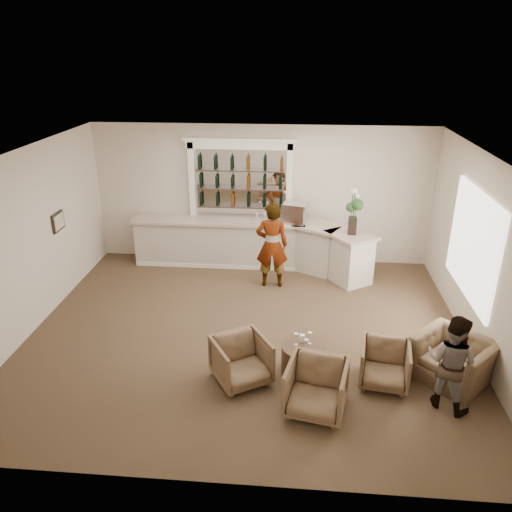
{
  "coord_description": "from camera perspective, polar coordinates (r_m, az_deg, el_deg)",
  "views": [
    {
      "loc": [
        0.86,
        -7.98,
        4.96
      ],
      "look_at": [
        0.09,
        0.9,
        1.17
      ],
      "focal_mm": 35.0,
      "sensor_mm": 36.0,
      "label": 1
    }
  ],
  "objects": [
    {
      "name": "armchair_center",
      "position": [
        7.49,
        6.89,
        -14.73
      ],
      "size": [
        1.0,
        1.02,
        0.79
      ],
      "primitive_type": "imported",
      "rotation": [
        0.0,
        0.0,
        -0.21
      ],
      "color": "brown",
      "rests_on": "ground"
    },
    {
      "name": "back_bar_alcove",
      "position": [
        11.84,
        -1.8,
        8.71
      ],
      "size": [
        2.64,
        0.25,
        3.0
      ],
      "color": "white",
      "rests_on": "ground"
    },
    {
      "name": "wine_glass_tbl_c",
      "position": [
        7.99,
        5.75,
        -10.11
      ],
      "size": [
        0.07,
        0.07,
        0.21
      ],
      "primitive_type": null,
      "color": "white",
      "rests_on": "cocktail_table"
    },
    {
      "name": "armchair_far",
      "position": [
        8.66,
        21.59,
        -10.91
      ],
      "size": [
        1.47,
        1.46,
        0.72
      ],
      "primitive_type": "imported",
      "rotation": [
        0.0,
        0.0,
        -0.76
      ],
      "color": "brown",
      "rests_on": "ground"
    },
    {
      "name": "bar_counter",
      "position": [
        11.86,
        -0.32,
        1.34
      ],
      "size": [
        5.72,
        1.8,
        1.14
      ],
      "color": "beige",
      "rests_on": "ground"
    },
    {
      "name": "armchair_left",
      "position": [
        8.01,
        -1.68,
        -11.87
      ],
      "size": [
        1.11,
        1.12,
        0.75
      ],
      "primitive_type": "imported",
      "rotation": [
        0.0,
        0.0,
        0.54
      ],
      "color": "brown",
      "rests_on": "ground"
    },
    {
      "name": "wine_glass_bar_left",
      "position": [
        11.63,
        1.03,
        4.41
      ],
      "size": [
        0.07,
        0.07,
        0.21
      ],
      "primitive_type": null,
      "color": "white",
      "rests_on": "bar_counter"
    },
    {
      "name": "espresso_machine",
      "position": [
        11.58,
        4.45,
        4.93
      ],
      "size": [
        0.63,
        0.57,
        0.47
      ],
      "primitive_type": "cube",
      "rotation": [
        0.0,
        0.0,
        -0.27
      ],
      "color": "silver",
      "rests_on": "bar_counter"
    },
    {
      "name": "wine_glass_tbl_b",
      "position": [
        8.17,
        6.17,
        -9.32
      ],
      "size": [
        0.07,
        0.07,
        0.21
      ],
      "primitive_type": null,
      "color": "white",
      "rests_on": "cocktail_table"
    },
    {
      "name": "guest",
      "position": [
        7.84,
        21.41,
        -11.24
      ],
      "size": [
        0.92,
        0.89,
        1.5
      ],
      "primitive_type": "imported",
      "rotation": [
        0.0,
        0.0,
        2.5
      ],
      "color": "gray",
      "rests_on": "ground"
    },
    {
      "name": "napkin_holder",
      "position": [
        8.24,
        5.3,
        -9.33
      ],
      "size": [
        0.08,
        0.08,
        0.12
      ],
      "primitive_type": "cube",
      "color": "white",
      "rests_on": "cocktail_table"
    },
    {
      "name": "wine_glass_bar_right",
      "position": [
        11.64,
        0.11,
        4.42
      ],
      "size": [
        0.07,
        0.07,
        0.21
      ],
      "primitive_type": null,
      "color": "white",
      "rests_on": "bar_counter"
    },
    {
      "name": "flower_vase",
      "position": [
        10.92,
        11.08,
        5.32
      ],
      "size": [
        0.27,
        0.27,
        1.02
      ],
      "color": "black",
      "rests_on": "bar_counter"
    },
    {
      "name": "armchair_right",
      "position": [
        8.22,
        14.47,
        -11.91
      ],
      "size": [
        0.85,
        0.87,
        0.7
      ],
      "primitive_type": "imported",
      "rotation": [
        0.0,
        0.0,
        -0.15
      ],
      "color": "brown",
      "rests_on": "ground"
    },
    {
      "name": "room_shell",
      "position": [
        9.1,
        0.38,
        6.31
      ],
      "size": [
        8.04,
        7.02,
        3.32
      ],
      "color": "beige",
      "rests_on": "ground"
    },
    {
      "name": "wine_glass_tbl_a",
      "position": [
        8.13,
        4.6,
        -9.46
      ],
      "size": [
        0.07,
        0.07,
        0.21
      ],
      "primitive_type": null,
      "color": "white",
      "rests_on": "cocktail_table"
    },
    {
      "name": "ground",
      "position": [
        9.44,
        -1.0,
        -8.68
      ],
      "size": [
        8.0,
        8.0,
        0.0
      ],
      "primitive_type": "plane",
      "color": "brown",
      "rests_on": "ground"
    },
    {
      "name": "cocktail_table",
      "position": [
        8.3,
        5.36,
        -11.66
      ],
      "size": [
        0.7,
        0.7,
        0.5
      ],
      "primitive_type": "cylinder",
      "color": "#503322",
      "rests_on": "ground"
    },
    {
      "name": "sommelier",
      "position": [
        10.79,
        1.83,
        1.24
      ],
      "size": [
        0.71,
        0.48,
        1.91
      ],
      "primitive_type": "imported",
      "rotation": [
        0.0,
        0.0,
        3.18
      ],
      "color": "gray",
      "rests_on": "ground"
    }
  ]
}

